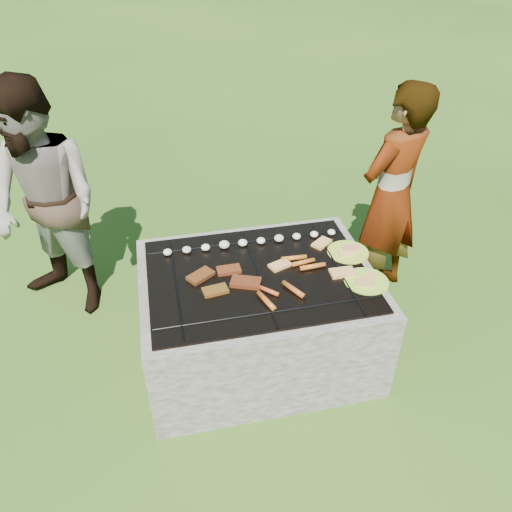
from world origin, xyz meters
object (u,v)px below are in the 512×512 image
(plate_far, at_px, (348,252))
(bystander, at_px, (46,206))
(fire_pit, at_px, (258,318))
(cook, at_px, (391,196))
(plate_near, at_px, (366,282))

(plate_far, xyz_separation_m, bystander, (-1.72, 0.65, 0.16))
(fire_pit, relative_size, cook, 0.88)
(plate_near, height_order, cook, cook)
(fire_pit, bearing_deg, plate_near, -18.45)
(plate_far, bearing_deg, cook, 41.18)
(fire_pit, xyz_separation_m, bystander, (-1.16, 0.74, 0.49))
(fire_pit, bearing_deg, plate_far, 9.34)
(fire_pit, relative_size, plate_near, 4.20)
(plate_near, relative_size, cook, 0.21)
(fire_pit, bearing_deg, bystander, 147.45)
(plate_far, xyz_separation_m, cook, (0.42, 0.37, 0.13))
(fire_pit, xyz_separation_m, cook, (0.98, 0.46, 0.46))
(plate_near, bearing_deg, fire_pit, 161.55)
(plate_far, bearing_deg, plate_near, -90.17)
(plate_near, distance_m, cook, 0.78)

